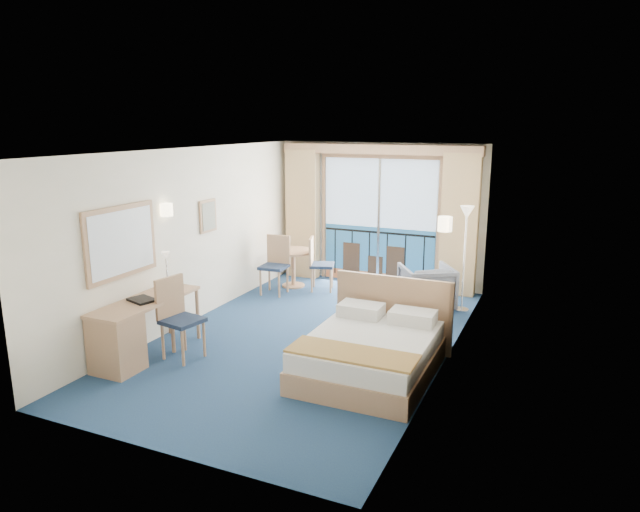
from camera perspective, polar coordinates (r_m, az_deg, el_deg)
The scene contains 22 objects.
floor at distance 8.40m, azimuth -1.21°, elevation -8.17°, with size 6.50×6.50×0.00m, color navy.
room_walls at distance 7.93m, azimuth -1.28°, elevation 3.87°, with size 4.04×6.54×2.72m.
balcony_door at distance 10.99m, azimuth 5.87°, elevation 3.09°, with size 2.36×0.03×2.52m.
curtain_left at distance 11.40m, azimuth -1.75°, elevation 4.20°, with size 0.65×0.22×2.55m, color tan.
curtain_right at distance 10.46m, azimuth 13.77°, elevation 3.00°, with size 0.65×0.22×2.55m, color tan.
pelmet at distance 10.72m, azimuth 5.89°, elevation 10.58°, with size 3.80×0.25×0.18m, color tan.
mirror at distance 7.85m, azimuth -19.25°, elevation 1.33°, with size 0.05×1.25×0.95m.
wall_print at distance 9.32m, azimuth -11.13°, elevation 3.94°, with size 0.04×0.42×0.52m.
sconce_left at distance 8.44m, azimuth -15.11°, elevation 4.49°, with size 0.18×0.18×0.18m, color beige.
sconce_right at distance 7.17m, azimuth 12.39°, elevation 3.15°, with size 0.18×0.18×0.18m, color beige.
bed at distance 7.22m, azimuth 5.16°, elevation -9.48°, with size 1.64×1.95×1.03m.
nightstand at distance 8.12m, azimuth 11.58°, elevation -7.41°, with size 0.37×0.35×0.49m, color #A57957.
phone at distance 8.01m, azimuth 11.66°, elevation -5.59°, with size 0.16×0.13×0.07m, color white.
armchair at distance 9.71m, azimuth 10.60°, elevation -3.08°, with size 0.80×0.83×0.75m, color #41444F.
floor_lamp at distance 9.51m, azimuth 14.38°, elevation 2.33°, with size 0.24×0.24×1.76m.
desk at distance 7.70m, azimuth -19.08°, elevation -7.54°, with size 0.57×1.66×0.78m.
desk_chair at distance 7.80m, azimuth -14.10°, elevation -5.54°, with size 0.55×0.54×1.09m.
folder at distance 7.86m, azimuth -17.38°, elevation -4.20°, with size 0.35×0.26×0.03m, color black.
desk_lamp at distance 8.31m, azimuth -15.14°, elevation -0.57°, with size 0.13×0.13×0.50m.
round_table at distance 10.82m, azimuth -2.70°, elevation -0.30°, with size 0.78×0.78×0.71m.
table_chair_a at distance 10.57m, azimuth -0.26°, elevation -0.47°, with size 0.55×0.54×1.00m.
table_chair_b at distance 10.42m, azimuth -4.43°, elevation -0.50°, with size 0.48×0.49×1.06m.
Camera 1 is at (3.33, -7.08, 3.07)m, focal length 32.00 mm.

